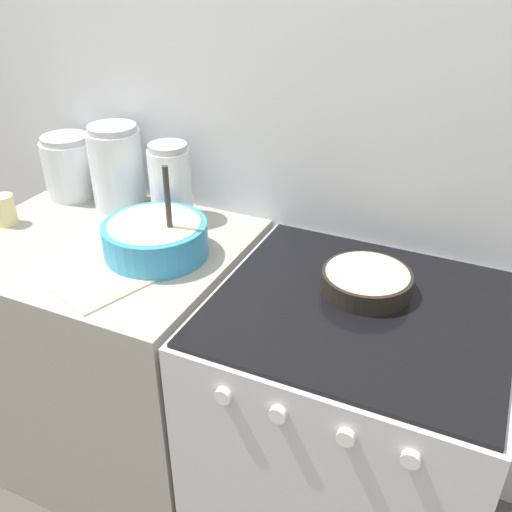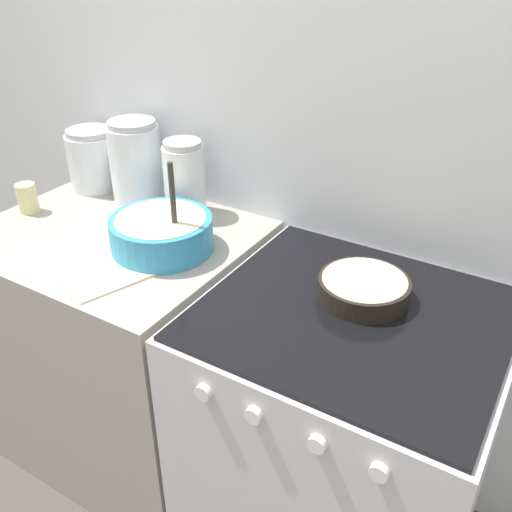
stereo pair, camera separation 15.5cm
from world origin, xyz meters
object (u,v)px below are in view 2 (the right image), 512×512
object	(u,v)px
storage_jar_left	(93,163)
baking_pan	(364,288)
storage_jar_right	(185,183)
tin_can	(27,198)
stove	(341,440)
mixing_bowl	(162,232)
storage_jar_middle	(136,167)

from	to	relation	value
storage_jar_left	baking_pan	bearing A→B (deg)	-8.47
storage_jar_left	storage_jar_right	world-z (taller)	storage_jar_right
storage_jar_left	tin_can	xyz separation A→B (m)	(-0.04, -0.27, -0.04)
stove	baking_pan	world-z (taller)	baking_pan
mixing_bowl	storage_jar_middle	distance (m)	0.38
baking_pan	storage_jar_left	size ratio (longest dim) A/B	1.09
mixing_bowl	baking_pan	bearing A→B (deg)	6.67
baking_pan	storage_jar_right	world-z (taller)	storage_jar_right
mixing_bowl	storage_jar_right	bearing A→B (deg)	111.57
stove	tin_can	xyz separation A→B (m)	(-1.15, -0.03, 0.50)
baking_pan	storage_jar_middle	xyz separation A→B (m)	(-0.90, 0.16, 0.09)
baking_pan	storage_jar_middle	distance (m)	0.92
baking_pan	storage_jar_middle	bearing A→B (deg)	169.63
stove	tin_can	bearing A→B (deg)	-178.54
storage_jar_middle	storage_jar_right	world-z (taller)	storage_jar_middle
storage_jar_left	storage_jar_right	size ratio (longest dim) A/B	0.87
baking_pan	tin_can	distance (m)	1.15
storage_jar_right	mixing_bowl	bearing A→B (deg)	-68.43
storage_jar_right	tin_can	distance (m)	0.53
storage_jar_middle	tin_can	size ratio (longest dim) A/B	2.85
mixing_bowl	storage_jar_middle	xyz separation A→B (m)	(-0.30, 0.23, 0.06)
tin_can	storage_jar_left	bearing A→B (deg)	81.54
mixing_bowl	tin_can	bearing A→B (deg)	-176.57
storage_jar_left	storage_jar_right	xyz separation A→B (m)	(0.41, 0.00, 0.01)
mixing_bowl	storage_jar_right	size ratio (longest dim) A/B	1.21
storage_jar_left	stove	bearing A→B (deg)	-12.07
stove	storage_jar_right	bearing A→B (deg)	161.26
baking_pan	storage_jar_right	size ratio (longest dim) A/B	0.95
tin_can	stove	bearing A→B (deg)	1.46
stove	storage_jar_left	bearing A→B (deg)	167.93
storage_jar_left	tin_can	bearing A→B (deg)	-98.46
stove	baking_pan	distance (m)	0.49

